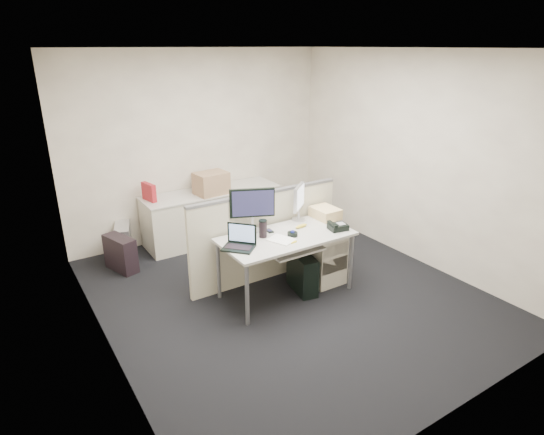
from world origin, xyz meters
TOP-DOWN VIEW (x-y plane):
  - floor at (0.00, 0.00)m, footprint 4.00×4.50m
  - ceiling at (0.00, 0.00)m, footprint 4.00×4.50m
  - wall_back at (0.00, 2.25)m, footprint 4.00×0.02m
  - wall_front at (0.00, -2.25)m, footprint 4.00×0.02m
  - wall_left at (-2.00, 0.00)m, footprint 0.02×4.50m
  - wall_right at (2.00, 0.00)m, footprint 0.02×4.50m
  - desk at (0.00, 0.00)m, footprint 1.50×0.75m
  - keyboard_tray at (0.00, -0.18)m, footprint 0.62×0.32m
  - drawer_pedestal at (0.55, 0.05)m, footprint 0.40×0.55m
  - cubicle_partition at (0.00, 0.45)m, footprint 2.00×0.06m
  - back_counter at (0.00, 1.93)m, footprint 2.00×0.60m
  - monitor_main at (-0.25, 0.32)m, footprint 0.55×0.38m
  - monitor_small at (0.40, 0.32)m, footprint 0.39×0.36m
  - laptop at (-0.62, -0.02)m, footprint 0.39×0.40m
  - trackball at (0.05, -0.05)m, footprint 0.13×0.13m
  - desk_phone at (0.60, -0.18)m, footprint 0.23×0.21m
  - paper_stack at (-0.12, -0.08)m, footprint 0.30×0.33m
  - sticky_pad at (-0.05, -0.18)m, footprint 0.09×0.09m
  - travel_mug at (-0.24, 0.11)m, footprint 0.11×0.11m
  - banana at (0.28, 0.10)m, footprint 0.18×0.06m
  - cellphone at (-0.10, 0.20)m, footprint 0.07×0.12m
  - manila_folders at (0.72, 0.20)m, footprint 0.27×0.34m
  - keyboard at (-0.05, -0.14)m, footprint 0.42×0.18m
  - pc_tower_desk at (0.20, -0.05)m, footprint 0.29×0.52m
  - pc_tower_spare_dark at (-1.45, 1.63)m, footprint 0.33×0.52m
  - pc_tower_spare_silver at (-1.30, 2.03)m, footprint 0.33×0.52m
  - cardboard_box_left at (-0.05, 1.81)m, footprint 0.47×0.38m
  - cardboard_box_right at (0.00, 2.05)m, footprint 0.39×0.32m
  - red_binder at (-0.90, 1.99)m, footprint 0.12×0.29m

SIDE VIEW (x-z plane):
  - floor at x=0.00m, z-range -0.01..0.00m
  - pc_tower_spare_silver at x=-1.30m, z-range 0.00..0.45m
  - pc_tower_spare_dark at x=-1.45m, z-range 0.00..0.45m
  - pc_tower_desk at x=0.20m, z-range 0.00..0.46m
  - drawer_pedestal at x=0.55m, z-range 0.00..0.65m
  - back_counter at x=0.00m, z-range 0.00..0.72m
  - cubicle_partition at x=0.00m, z-range 0.00..1.10m
  - keyboard_tray at x=0.00m, z-range 0.61..0.63m
  - keyboard at x=-0.05m, z-range 0.63..0.65m
  - desk at x=0.00m, z-range 0.30..1.03m
  - sticky_pad at x=-0.05m, z-range 0.73..0.74m
  - paper_stack at x=-0.12m, z-range 0.73..0.74m
  - cellphone at x=-0.10m, z-range 0.73..0.74m
  - banana at x=0.28m, z-range 0.73..0.77m
  - trackball at x=0.05m, z-range 0.73..0.77m
  - desk_phone at x=0.60m, z-range 0.73..0.80m
  - manila_folders at x=0.72m, z-range 0.73..0.86m
  - travel_mug at x=-0.24m, z-range 0.73..0.92m
  - laptop at x=-0.62m, z-range 0.73..0.97m
  - red_binder at x=-0.90m, z-range 0.72..0.98m
  - cardboard_box_right at x=0.00m, z-range 0.72..0.98m
  - cardboard_box_left at x=-0.05m, z-range 0.72..1.05m
  - monitor_small at x=0.40m, z-range 0.73..1.16m
  - monitor_main at x=-0.25m, z-range 0.73..1.24m
  - wall_back at x=0.00m, z-range 0.00..2.70m
  - wall_front at x=0.00m, z-range 0.00..2.70m
  - wall_left at x=-2.00m, z-range 0.00..2.70m
  - wall_right at x=2.00m, z-range 0.00..2.70m
  - ceiling at x=0.00m, z-range 2.70..2.71m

